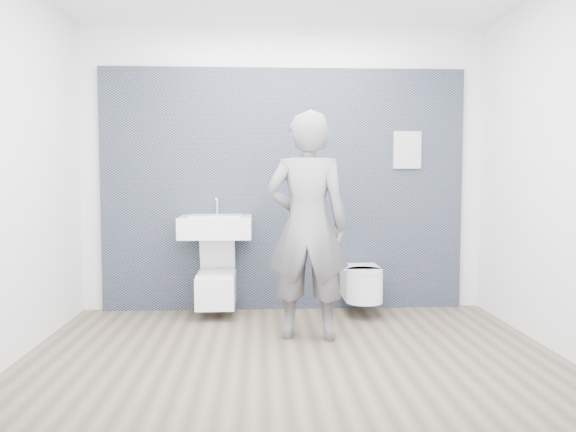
{
  "coord_description": "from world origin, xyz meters",
  "views": [
    {
      "loc": [
        -0.24,
        -4.13,
        1.33
      ],
      "look_at": [
        0.0,
        0.6,
        1.0
      ],
      "focal_mm": 35.0,
      "sensor_mm": 36.0,
      "label": 1
    }
  ],
  "objects_px": {
    "washbasin": "(216,226)",
    "toilet_square": "(216,287)",
    "visitor": "(307,226)",
    "toilet_rounded": "(362,284)"
  },
  "relations": [
    {
      "from": "washbasin",
      "to": "toilet_square",
      "type": "xyz_separation_m",
      "value": [
        0.0,
        -0.0,
        -0.58
      ]
    },
    {
      "from": "washbasin",
      "to": "toilet_square",
      "type": "relative_size",
      "value": 0.98
    },
    {
      "from": "toilet_square",
      "to": "visitor",
      "type": "height_order",
      "value": "visitor"
    },
    {
      "from": "visitor",
      "to": "toilet_square",
      "type": "bearing_deg",
      "value": -35.23
    },
    {
      "from": "toilet_rounded",
      "to": "visitor",
      "type": "relative_size",
      "value": 0.32
    },
    {
      "from": "toilet_square",
      "to": "toilet_rounded",
      "type": "relative_size",
      "value": 1.17
    },
    {
      "from": "toilet_rounded",
      "to": "visitor",
      "type": "bearing_deg",
      "value": -129.26
    },
    {
      "from": "toilet_square",
      "to": "toilet_rounded",
      "type": "distance_m",
      "value": 1.4
    },
    {
      "from": "toilet_square",
      "to": "visitor",
      "type": "relative_size",
      "value": 0.37
    },
    {
      "from": "washbasin",
      "to": "toilet_square",
      "type": "distance_m",
      "value": 0.58
    }
  ]
}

